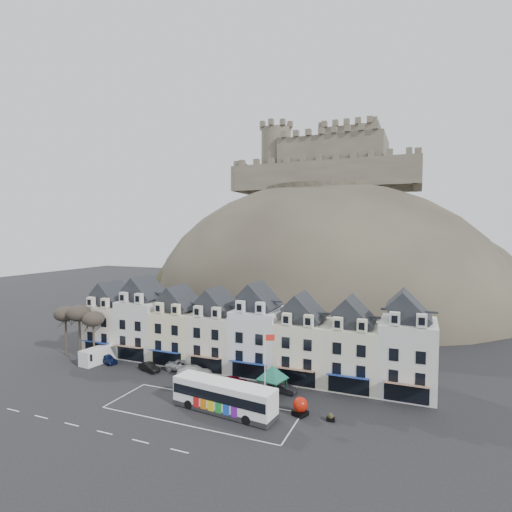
{
  "coord_description": "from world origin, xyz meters",
  "views": [
    {
      "loc": [
        24.88,
        -37.7,
        20.55
      ],
      "look_at": [
        -0.5,
        24.0,
        16.44
      ],
      "focal_mm": 28.0,
      "sensor_mm": 36.0,
      "label": 1
    }
  ],
  "objects_px": {
    "white_van": "(97,355)",
    "car_black": "(149,367)",
    "bus_shelter": "(272,373)",
    "car_navy": "(107,359)",
    "car_white": "(195,371)",
    "car_charcoal": "(282,388)",
    "red_buoy": "(300,406)",
    "flagpole": "(266,362)",
    "car_maroon": "(234,381)",
    "bus": "(224,395)",
    "car_silver": "(184,365)"
  },
  "relations": [
    {
      "from": "bus",
      "to": "flagpole",
      "type": "height_order",
      "value": "flagpole"
    },
    {
      "from": "bus",
      "to": "car_black",
      "type": "height_order",
      "value": "bus"
    },
    {
      "from": "car_charcoal",
      "to": "car_black",
      "type": "bearing_deg",
      "value": 94.28
    },
    {
      "from": "white_van",
      "to": "car_white",
      "type": "bearing_deg",
      "value": 9.89
    },
    {
      "from": "flagpole",
      "to": "car_charcoal",
      "type": "relative_size",
      "value": 2.19
    },
    {
      "from": "bus",
      "to": "white_van",
      "type": "relative_size",
      "value": 2.36
    },
    {
      "from": "car_black",
      "to": "car_silver",
      "type": "distance_m",
      "value": 5.08
    },
    {
      "from": "car_navy",
      "to": "bus",
      "type": "bearing_deg",
      "value": -89.4
    },
    {
      "from": "car_black",
      "to": "car_silver",
      "type": "bearing_deg",
      "value": -42.13
    },
    {
      "from": "bus_shelter",
      "to": "car_white",
      "type": "relative_size",
      "value": 1.2
    },
    {
      "from": "bus_shelter",
      "to": "car_black",
      "type": "xyz_separation_m",
      "value": [
        -19.83,
        1.53,
        -2.42
      ]
    },
    {
      "from": "white_van",
      "to": "car_maroon",
      "type": "height_order",
      "value": "white_van"
    },
    {
      "from": "bus_shelter",
      "to": "white_van",
      "type": "height_order",
      "value": "bus_shelter"
    },
    {
      "from": "white_van",
      "to": "car_white",
      "type": "height_order",
      "value": "white_van"
    },
    {
      "from": "bus_shelter",
      "to": "red_buoy",
      "type": "relative_size",
      "value": 2.89
    },
    {
      "from": "red_buoy",
      "to": "bus",
      "type": "bearing_deg",
      "value": -163.19
    },
    {
      "from": "car_white",
      "to": "car_maroon",
      "type": "height_order",
      "value": "car_white"
    },
    {
      "from": "car_white",
      "to": "flagpole",
      "type": "bearing_deg",
      "value": -125.69
    },
    {
      "from": "red_buoy",
      "to": "car_black",
      "type": "height_order",
      "value": "red_buoy"
    },
    {
      "from": "car_charcoal",
      "to": "red_buoy",
      "type": "bearing_deg",
      "value": -138.63
    },
    {
      "from": "flagpole",
      "to": "car_charcoal",
      "type": "xyz_separation_m",
      "value": [
        0.94,
        3.29,
        -4.21
      ]
    },
    {
      "from": "flagpole",
      "to": "car_white",
      "type": "bearing_deg",
      "value": 161.11
    },
    {
      "from": "flagpole",
      "to": "white_van",
      "type": "relative_size",
      "value": 1.57
    },
    {
      "from": "flagpole",
      "to": "car_black",
      "type": "bearing_deg",
      "value": 170.47
    },
    {
      "from": "bus_shelter",
      "to": "car_black",
      "type": "bearing_deg",
      "value": -171.1
    },
    {
      "from": "red_buoy",
      "to": "car_navy",
      "type": "height_order",
      "value": "red_buoy"
    },
    {
      "from": "car_navy",
      "to": "car_black",
      "type": "relative_size",
      "value": 1.07
    },
    {
      "from": "bus_shelter",
      "to": "car_white",
      "type": "distance_m",
      "value": 13.15
    },
    {
      "from": "bus_shelter",
      "to": "car_charcoal",
      "type": "relative_size",
      "value": 1.55
    },
    {
      "from": "flagpole",
      "to": "car_maroon",
      "type": "relative_size",
      "value": 2.37
    },
    {
      "from": "flagpole",
      "to": "red_buoy",
      "type": "bearing_deg",
      "value": -21.37
    },
    {
      "from": "red_buoy",
      "to": "flagpole",
      "type": "relative_size",
      "value": 0.24
    },
    {
      "from": "car_white",
      "to": "white_van",
      "type": "bearing_deg",
      "value": 76.5
    },
    {
      "from": "bus",
      "to": "red_buoy",
      "type": "height_order",
      "value": "bus"
    },
    {
      "from": "white_van",
      "to": "car_charcoal",
      "type": "height_order",
      "value": "white_van"
    },
    {
      "from": "white_van",
      "to": "car_black",
      "type": "distance_m",
      "value": 9.89
    },
    {
      "from": "bus",
      "to": "car_maroon",
      "type": "xyz_separation_m",
      "value": [
        -2.4,
        7.7,
        -1.34
      ]
    },
    {
      "from": "bus_shelter",
      "to": "car_black",
      "type": "relative_size",
      "value": 1.59
    },
    {
      "from": "car_navy",
      "to": "car_white",
      "type": "distance_m",
      "value": 15.53
    },
    {
      "from": "white_van",
      "to": "flagpole",
      "type": "bearing_deg",
      "value": 0.22
    },
    {
      "from": "bus",
      "to": "car_maroon",
      "type": "height_order",
      "value": "bus"
    },
    {
      "from": "bus",
      "to": "car_navy",
      "type": "bearing_deg",
      "value": 168.29
    },
    {
      "from": "bus_shelter",
      "to": "flagpole",
      "type": "relative_size",
      "value": 0.71
    },
    {
      "from": "red_buoy",
      "to": "flagpole",
      "type": "xyz_separation_m",
      "value": [
        -4.87,
        1.9,
        3.79
      ]
    },
    {
      "from": "car_charcoal",
      "to": "car_maroon",
      "type": "bearing_deg",
      "value": 94.28
    },
    {
      "from": "red_buoy",
      "to": "car_white",
      "type": "bearing_deg",
      "value": 160.41
    },
    {
      "from": "red_buoy",
      "to": "car_charcoal",
      "type": "relative_size",
      "value": 0.54
    },
    {
      "from": "car_black",
      "to": "car_white",
      "type": "bearing_deg",
      "value": -63.76
    },
    {
      "from": "white_van",
      "to": "car_maroon",
      "type": "distance_m",
      "value": 23.68
    },
    {
      "from": "bus_shelter",
      "to": "car_navy",
      "type": "bearing_deg",
      "value": -170.95
    }
  ]
}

